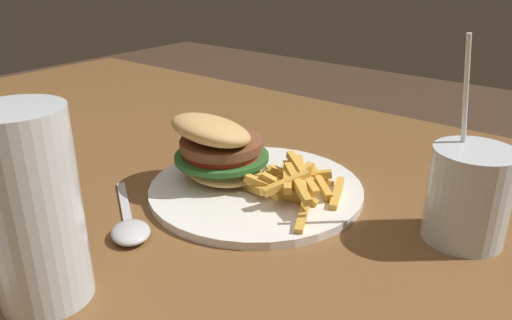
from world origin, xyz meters
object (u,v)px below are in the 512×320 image
Objects in this scene: juice_glass at (467,200)px; spoon at (130,229)px; meal_plate_near at (238,167)px; beer_glass at (39,214)px.

juice_glass reaches higher than spoon.
spoon is (0.28, 0.22, -0.04)m from juice_glass.
meal_plate_near is at bearing 116.32° from spoon.
spoon is (0.02, 0.16, -0.02)m from meal_plate_near.
juice_glass reaches higher than meal_plate_near.
meal_plate_near is 0.16m from spoon.
beer_glass is (-0.01, 0.27, 0.05)m from meal_plate_near.
juice_glass reaches higher than beer_glass.
meal_plate_near is 0.27m from beer_glass.
spoon is at bearing 83.49° from meal_plate_near.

